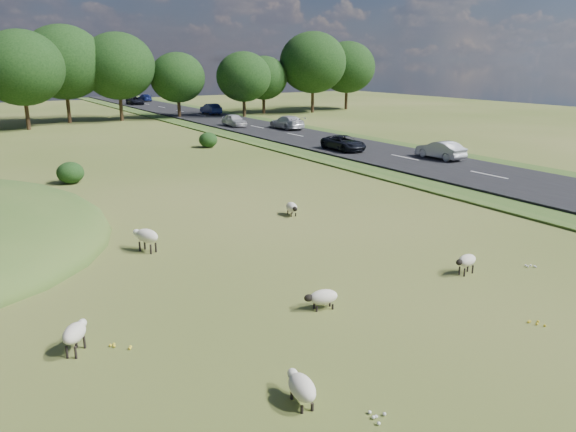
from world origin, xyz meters
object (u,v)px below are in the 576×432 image
object	(u,v)px
car_4	(344,143)
car_2	(145,98)
sheep_1	(466,261)
sheep_2	(323,297)
car_6	(441,150)
car_7	(234,120)
sheep_5	(75,333)
sheep_0	(301,387)
sheep_3	(146,236)
car_3	(135,101)
sheep_4	(292,207)
car_1	(287,122)
car_5	(211,109)

from	to	relation	value
car_4	car_2	bearing A→B (deg)	86.67
sheep_1	sheep_2	distance (m)	6.18
sheep_2	car_2	size ratio (longest dim) A/B	0.27
car_6	car_7	size ratio (longest dim) A/B	1.01
sheep_5	car_2	distance (m)	93.16
sheep_0	car_4	xyz separation A→B (m)	(22.31, 28.07, 0.42)
sheep_0	car_4	bearing A→B (deg)	-29.17
sheep_3	car_3	bearing A→B (deg)	-41.83
sheep_5	car_3	bearing A→B (deg)	17.62
sheep_5	sheep_0	bearing A→B (deg)	-107.42
sheep_4	sheep_1	bearing A→B (deg)	19.48
sheep_2	car_7	world-z (taller)	car_7
car_3	sheep_1	bearing A→B (deg)	-98.79
sheep_2	car_6	xyz separation A→B (m)	(22.80, 16.96, 0.52)
sheep_3	sheep_2	bearing A→B (deg)	174.36
car_3	car_1	bearing A→B (deg)	-84.96
sheep_4	car_1	world-z (taller)	car_1
car_2	car_4	xyz separation A→B (m)	(-3.80, -65.25, -0.00)
car_5	car_7	world-z (taller)	car_5
car_2	car_4	world-z (taller)	car_2
sheep_4	sheep_5	bearing A→B (deg)	-41.63
sheep_2	car_3	size ratio (longest dim) A/B	0.25
car_2	car_1	bearing A→B (deg)	90.00
car_3	car_4	size ratio (longest dim) A/B	1.04
sheep_1	car_4	bearing A→B (deg)	-124.19
car_1	car_6	distance (m)	22.55
sheep_4	car_5	bearing A→B (deg)	173.37
sheep_0	sheep_2	distance (m)	5.11
sheep_0	car_1	bearing A→B (deg)	-21.71
sheep_5	car_3	distance (m)	85.54
car_3	car_6	xyz separation A→B (m)	(3.80, -65.68, 0.04)
sheep_1	sheep_5	distance (m)	13.43
car_3	car_4	bearing A→B (deg)	-90.00
sheep_0	car_5	distance (m)	68.90
sheep_4	car_1	distance (m)	34.58
sheep_1	car_6	xyz separation A→B (m)	(16.63, 17.25, 0.40)
sheep_2	sheep_5	distance (m)	7.28
car_3	car_7	world-z (taller)	car_7
sheep_0	sheep_5	distance (m)	6.41
sheep_2	car_2	xyz separation A→B (m)	(22.80, 89.42, 0.46)
car_3	car_6	size ratio (longest dim) A/B	1.12
sheep_5	car_1	size ratio (longest dim) A/B	0.23
car_6	sheep_0	bearing A→B (deg)	38.63
car_4	car_6	xyz separation A→B (m)	(3.80, -7.21, 0.07)
sheep_1	sheep_4	distance (m)	10.23
sheep_1	sheep_3	xyz separation A→B (m)	(-9.14, 8.55, 0.15)
sheep_3	car_5	size ratio (longest dim) A/B	0.31
sheep_2	sheep_3	world-z (taller)	sheep_3
car_2	car_7	size ratio (longest dim) A/B	1.05
sheep_5	car_3	xyz separation A→B (m)	(26.18, 81.44, 0.31)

